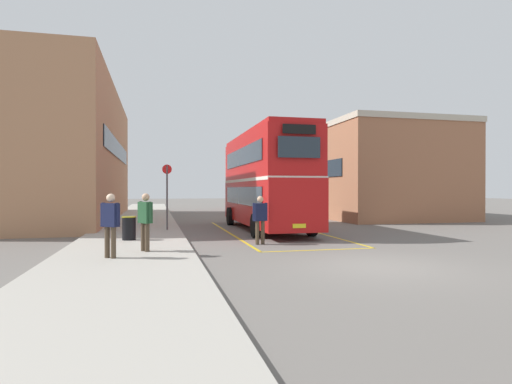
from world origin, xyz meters
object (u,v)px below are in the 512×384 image
(double_decker_bus, at_px, (265,179))
(bus_stop_sign, at_px, (167,191))
(pedestrian_boarding, at_px, (260,216))
(pedestrian_waiting_near, at_px, (145,218))
(single_deck_bus, at_px, (256,193))
(pedestrian_waiting_far, at_px, (110,220))
(litter_bin, at_px, (129,228))

(double_decker_bus, distance_m, bus_stop_sign, 4.81)
(pedestrian_boarding, xyz_separation_m, pedestrian_waiting_near, (-4.01, -1.76, 0.13))
(pedestrian_waiting_near, bearing_deg, single_deck_bus, 69.58)
(pedestrian_waiting_near, bearing_deg, pedestrian_waiting_far, -130.02)
(double_decker_bus, bearing_deg, pedestrian_waiting_far, -128.71)
(double_decker_bus, xyz_separation_m, pedestrian_waiting_near, (-5.60, -7.04, -1.35))
(single_deck_bus, distance_m, litter_bin, 25.16)
(pedestrian_waiting_far, xyz_separation_m, litter_bin, (0.24, 4.16, -0.58))
(bus_stop_sign, bearing_deg, litter_bin, -111.55)
(single_deck_bus, xyz_separation_m, pedestrian_boarding, (-5.67, -24.25, -0.61))
(single_deck_bus, xyz_separation_m, bus_stop_sign, (-8.85, -19.17, 0.30))
(double_decker_bus, height_order, litter_bin, double_decker_bus)
(pedestrian_boarding, bearing_deg, single_deck_bus, 76.84)
(single_deck_bus, relative_size, pedestrian_waiting_far, 4.75)
(pedestrian_waiting_far, bearing_deg, single_deck_bus, 68.66)
(single_deck_bus, distance_m, bus_stop_sign, 21.12)
(single_deck_bus, xyz_separation_m, litter_bin, (-10.33, -22.92, -1.06))
(double_decker_bus, bearing_deg, single_deck_bus, 77.86)
(pedestrian_waiting_near, bearing_deg, pedestrian_boarding, 23.64)
(double_decker_bus, relative_size, bus_stop_sign, 3.41)
(pedestrian_boarding, height_order, litter_bin, pedestrian_boarding)
(single_deck_bus, distance_m, pedestrian_waiting_far, 29.07)
(pedestrian_boarding, bearing_deg, pedestrian_waiting_far, -150.10)
(double_decker_bus, height_order, single_deck_bus, double_decker_bus)
(litter_bin, height_order, bus_stop_sign, bus_stop_sign)
(pedestrian_boarding, bearing_deg, litter_bin, 164.00)
(double_decker_bus, height_order, pedestrian_waiting_far, double_decker_bus)
(pedestrian_boarding, relative_size, pedestrian_waiting_near, 1.01)
(double_decker_bus, xyz_separation_m, single_deck_bus, (4.08, 18.97, -0.88))
(pedestrian_waiting_near, relative_size, pedestrian_waiting_far, 1.00)
(double_decker_bus, xyz_separation_m, bus_stop_sign, (-4.77, -0.20, -0.58))
(double_decker_bus, relative_size, litter_bin, 11.81)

